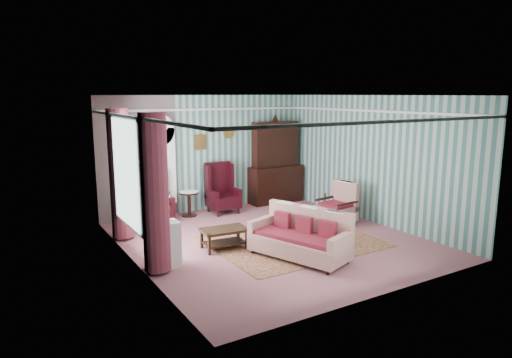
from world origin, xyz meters
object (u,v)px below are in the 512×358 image
sofa (299,232)px  coffee_table (224,239)px  floral_armchair (336,202)px  bookcase (159,172)px  nest_table (336,203)px  dresser_hutch (276,160)px  round_side_table (189,204)px  wingback_right (223,188)px  plant_stand (163,245)px  wingback_left (155,196)px  seated_woman (155,198)px

sofa → coffee_table: sofa is taller
floral_armchair → bookcase: bearing=44.1°
bookcase → nest_table: size_ratio=4.15×
dresser_hutch → round_side_table: (-2.60, -0.12, -0.88)m
dresser_hutch → wingback_right: bearing=-171.2°
sofa → coffee_table: 1.51m
plant_stand → wingback_right: bearing=47.2°
dresser_hutch → plant_stand: 5.31m
wingback_left → seated_woman: (0.00, 0.00, -0.04)m
sofa → floral_armchair: floral_armchair is taller
dresser_hutch → wingback_left: (-3.50, -0.27, -0.55)m
floral_armchair → coffee_table: 2.98m
wingback_right → round_side_table: wingback_right is taller
seated_woman → floral_armchair: bearing=-32.5°
plant_stand → floral_armchair: 4.33m
seated_woman → plant_stand: 2.87m
wingback_left → seated_woman: bearing=0.0°
seated_woman → coffee_table: 2.50m
wingback_left → floral_armchair: bearing=-32.5°
wingback_right → seated_woman: size_ratio=1.06×
sofa → floral_armchair: (2.04, 1.35, 0.03)m
seated_woman → sofa: bearing=-67.9°
wingback_left → seated_woman: size_ratio=1.06×
bookcase → wingback_left: (-0.25, -0.39, -0.50)m
dresser_hutch → plant_stand: bearing=-144.9°
wingback_left → floral_armchair: size_ratio=1.20×
round_side_table → plant_stand: size_ratio=0.75×
coffee_table → seated_woman: bearing=102.6°
wingback_right → sofa: size_ratio=0.69×
floral_armchair → wingback_right: bearing=31.0°
bookcase → dresser_hutch: 3.25m
plant_stand → bookcase: bearing=71.5°
wingback_left → wingback_right: same height
seated_woman → coffee_table: size_ratio=1.36×
bookcase → floral_armchair: (3.25, -2.62, -0.60)m
wingback_left → dresser_hutch: bearing=4.4°
seated_woman → plant_stand: (-0.80, -2.75, -0.19)m
seated_woman → sofa: size_ratio=0.65×
sofa → wingback_left: bearing=2.4°
bookcase → round_side_table: size_ratio=3.73×
seated_woman → coffee_table: seated_woman is taller
bookcase → sofa: 4.19m
seated_woman → round_side_table: bearing=9.5°
wingback_right → sofa: wingback_right is taller
coffee_table → round_side_table: bearing=82.0°
seated_woman → round_side_table: seated_woman is taller
wingback_right → plant_stand: (-2.55, -2.75, -0.22)m
wingback_left → plant_stand: (-0.80, -2.75, -0.22)m
wingback_right → nest_table: size_ratio=2.31×
sofa → plant_stand: bearing=50.1°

